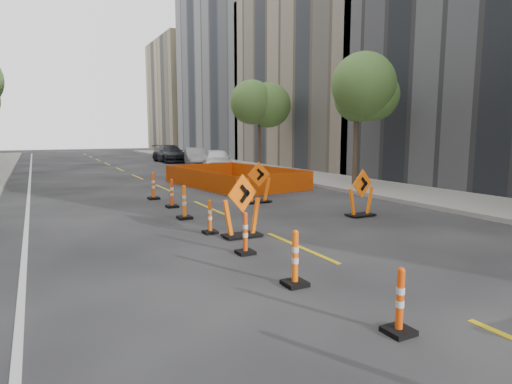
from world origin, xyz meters
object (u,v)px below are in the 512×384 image
parked_car_far (170,154)px  channelizer_6 (184,202)px  chevron_sign_left (242,206)px  channelizer_7 (172,193)px  channelizer_3 (295,258)px  channelizer_4 (245,233)px  chevron_sign_center (258,182)px  parked_car_near (217,160)px  channelizer_5 (210,217)px  channelizer_8 (153,186)px  channelizer_2 (400,301)px  chevron_sign_right (361,193)px  parked_car_mid (196,157)px

parked_car_far → channelizer_6: bearing=-106.3°
chevron_sign_left → channelizer_6: bearing=83.4°
channelizer_7 → channelizer_3: bearing=-92.2°
channelizer_4 → chevron_sign_left: (0.60, 1.44, 0.34)m
channelizer_3 → chevron_sign_center: size_ratio=0.64×
chevron_sign_left → chevron_sign_center: (2.91, 4.63, -0.03)m
channelizer_3 → parked_car_near: bearing=71.3°
parked_car_near → channelizer_3: bearing=-93.1°
chevron_sign_left → parked_car_near: size_ratio=0.36×
channelizer_7 → chevron_sign_left: (0.35, -5.15, 0.30)m
channelizer_5 → parked_car_far: (6.84, 27.68, 0.31)m
channelizer_4 → chevron_sign_center: chevron_sign_center is taller
parked_car_far → chevron_sign_center: bearing=-99.3°
channelizer_7 → parked_car_far: size_ratio=0.20×
channelizer_5 → channelizer_8: bearing=89.0°
channelizer_2 → chevron_sign_right: 8.29m
channelizer_4 → chevron_sign_right: chevron_sign_right is taller
channelizer_2 → chevron_sign_right: (5.04, 6.57, 0.30)m
channelizer_2 → channelizer_3: bearing=96.8°
channelizer_3 → chevron_sign_left: (0.69, 3.64, 0.31)m
channelizer_8 → chevron_sign_center: (3.38, -2.71, 0.24)m
channelizer_2 → chevron_sign_center: size_ratio=0.59×
channelizer_4 → parked_car_far: (6.86, 29.88, 0.29)m
parked_car_far → channelizer_3: bearing=-103.5°
channelizer_2 → parked_car_far: (6.68, 34.27, 0.30)m
parked_car_far → chevron_sign_right: bearing=-94.6°
channelizer_3 → chevron_sign_left: chevron_sign_left is taller
chevron_sign_right → parked_car_far: 27.75m
channelizer_4 → chevron_sign_left: 1.60m
channelizer_8 → parked_car_near: (7.07, 10.52, 0.23)m
channelizer_3 → channelizer_8: bearing=88.9°
channelizer_6 → channelizer_8: size_ratio=0.97×
channelizer_2 → chevron_sign_right: size_ratio=0.61×
channelizer_3 → channelizer_4: 2.20m
channelizer_4 → channelizer_6: bearing=89.9°
channelizer_3 → parked_car_near: parked_car_near is taller
channelizer_5 → channelizer_4: bearing=-90.4°
chevron_sign_center → chevron_sign_left: bearing=-121.7°
channelizer_5 → parked_car_mid: bearing=71.6°
channelizer_2 → chevron_sign_center: (3.33, 10.47, 0.32)m
parked_car_mid → parked_car_far: size_ratio=0.83×
channelizer_8 → parked_car_mid: parked_car_mid is taller
parked_car_mid → channelizer_8: bearing=-101.2°
channelizer_3 → channelizer_7: bearing=87.8°
channelizer_8 → parked_car_far: parked_car_far is taller
chevron_sign_center → parked_car_mid: 18.76m
channelizer_5 → channelizer_6: bearing=90.1°
channelizer_8 → parked_car_far: bearing=72.3°
channelizer_5 → channelizer_7: 4.40m
channelizer_6 → chevron_sign_center: 3.89m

